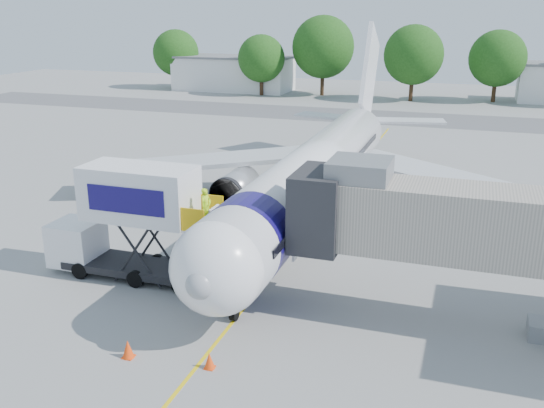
% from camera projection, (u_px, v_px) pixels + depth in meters
% --- Properties ---
extents(ground, '(160.00, 160.00, 0.00)m').
position_uv_depth(ground, '(298.00, 241.00, 33.64)').
color(ground, gray).
rests_on(ground, ground).
extents(guidance_line, '(0.15, 70.00, 0.01)m').
position_uv_depth(guidance_line, '(298.00, 241.00, 33.64)').
color(guidance_line, yellow).
rests_on(guidance_line, ground).
extents(taxiway_strip, '(120.00, 10.00, 0.01)m').
position_uv_depth(taxiway_strip, '(397.00, 118.00, 71.54)').
color(taxiway_strip, '#59595B').
rests_on(taxiway_strip, ground).
extents(aircraft, '(34.17, 37.73, 11.35)m').
position_uv_depth(aircraft, '(318.00, 172.00, 36.45)').
color(aircraft, white).
rests_on(aircraft, ground).
extents(jet_bridge, '(13.90, 3.20, 6.60)m').
position_uv_depth(jet_bridge, '(447.00, 223.00, 23.58)').
color(jet_bridge, '#ACA193').
rests_on(jet_bridge, ground).
extents(catering_hiloader, '(8.50, 2.44, 5.50)m').
position_uv_depth(catering_hiloader, '(129.00, 222.00, 28.37)').
color(catering_hiloader, black).
rests_on(catering_hiloader, ground).
extents(safety_cone_a, '(0.39, 0.39, 0.62)m').
position_uv_depth(safety_cone_a, '(209.00, 361.00, 21.62)').
color(safety_cone_a, '#FF420D').
rests_on(safety_cone_a, ground).
extents(safety_cone_b, '(0.44, 0.44, 0.71)m').
position_uv_depth(safety_cone_b, '(128.00, 349.00, 22.28)').
color(safety_cone_b, '#FF420D').
rests_on(safety_cone_b, ground).
extents(outbuilding_left, '(18.40, 8.40, 5.30)m').
position_uv_depth(outbuilding_left, '(234.00, 73.00, 95.43)').
color(outbuilding_left, silver).
rests_on(outbuilding_left, ground).
extents(tree_a, '(7.27, 7.27, 9.27)m').
position_uv_depth(tree_a, '(176.00, 53.00, 96.71)').
color(tree_a, '#382314').
rests_on(tree_a, ground).
extents(tree_b, '(6.92, 6.92, 8.82)m').
position_uv_depth(tree_b, '(261.00, 59.00, 88.88)').
color(tree_b, '#382314').
rests_on(tree_b, ground).
extents(tree_c, '(9.04, 9.04, 11.53)m').
position_uv_depth(tree_c, '(323.00, 47.00, 88.26)').
color(tree_c, '#382314').
rests_on(tree_c, ground).
extents(tree_d, '(8.14, 8.14, 10.37)m').
position_uv_depth(tree_d, '(414.00, 55.00, 82.84)').
color(tree_d, '#382314').
rests_on(tree_d, ground).
extents(tree_e, '(7.62, 7.62, 9.71)m').
position_uv_depth(tree_e, '(498.00, 58.00, 82.02)').
color(tree_e, '#382314').
rests_on(tree_e, ground).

